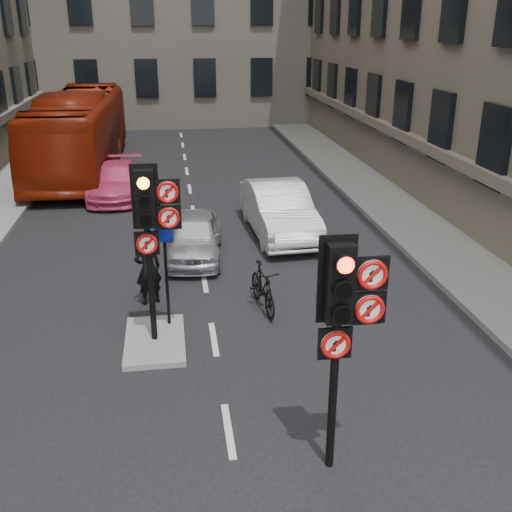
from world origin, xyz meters
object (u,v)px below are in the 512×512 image
object	(u,v)px
info_sign	(166,263)
signal_near	(344,308)
signal_far	(151,217)
car_silver	(195,236)
car_pink	(116,181)
bus_red	(79,132)
motorcycle	(263,288)
motorcyclist	(148,269)
car_white	(279,210)

from	to	relation	value
info_sign	signal_near	bearing A→B (deg)	-49.47
signal_far	car_silver	bearing A→B (deg)	78.29
signal_far	car_pink	distance (m)	11.54
bus_red	info_sign	bearing A→B (deg)	-75.35
info_sign	car_pink	bearing A→B (deg)	112.77
signal_far	motorcycle	xyz separation A→B (m)	(2.33, 1.25, -2.17)
signal_far	car_pink	xyz separation A→B (m)	(-1.60, 11.23, -2.09)
bus_red	car_pink	bearing A→B (deg)	-67.34
car_silver	bus_red	bearing A→B (deg)	116.87
signal_far	car_pink	size ratio (longest dim) A/B	0.84
motorcyclist	info_sign	xyz separation A→B (m)	(0.43, -1.35, 0.66)
signal_far	motorcyclist	xyz separation A→B (m)	(-0.22, 1.94, -1.84)
signal_far	motorcycle	distance (m)	3.42
bus_red	motorcyclist	world-z (taller)	bus_red
car_pink	motorcycle	size ratio (longest dim) A/B	2.40
car_silver	motorcycle	bearing A→B (deg)	-63.34
car_white	info_sign	xyz separation A→B (m)	(-3.40, -5.68, 0.74)
motorcycle	motorcyclist	size ratio (longest dim) A/B	1.03
signal_near	info_sign	distance (m)	5.29
car_silver	car_white	xyz separation A→B (m)	(2.64, 1.55, 0.17)
car_white	motorcyclist	bearing A→B (deg)	-134.46
signal_near	car_white	bearing A→B (deg)	84.35
signal_near	car_silver	world-z (taller)	signal_near
motorcycle	signal_near	bearing A→B (deg)	-94.69
motorcycle	motorcyclist	bearing A→B (deg)	157.14
car_silver	car_pink	world-z (taller)	car_pink
signal_near	car_white	world-z (taller)	signal_near
signal_near	car_silver	size ratio (longest dim) A/B	1.00
motorcycle	bus_red	bearing A→B (deg)	103.83
signal_far	car_silver	distance (m)	5.26
car_pink	motorcyclist	xyz separation A→B (m)	(1.38, -9.29, 0.24)
motorcyclist	bus_red	bearing A→B (deg)	-98.34
motorcycle	info_sign	size ratio (longest dim) A/B	0.82
car_silver	bus_red	xyz separation A→B (m)	(-4.37, 11.09, 1.07)
car_pink	motorcycle	bearing A→B (deg)	-64.46
bus_red	info_sign	xyz separation A→B (m)	(3.60, -15.22, -0.16)
car_pink	car_white	bearing A→B (deg)	-39.51
info_sign	car_white	bearing A→B (deg)	72.17
signal_far	info_sign	bearing A→B (deg)	70.29
signal_far	info_sign	size ratio (longest dim) A/B	1.65
signal_far	motorcyclist	distance (m)	2.69
info_sign	motorcyclist	bearing A→B (deg)	120.81
signal_near	motorcyclist	xyz separation A→B (m)	(-2.82, 5.94, -1.72)
signal_far	car_white	xyz separation A→B (m)	(3.62, 6.28, -1.92)
signal_far	signal_near	bearing A→B (deg)	-56.98
signal_near	info_sign	xyz separation A→B (m)	(-2.39, 4.60, -1.06)
motorcyclist	signal_near	bearing A→B (deg)	94.13
bus_red	motorcyclist	bearing A→B (deg)	-75.79
signal_near	motorcycle	world-z (taller)	signal_near
car_silver	signal_near	bearing A→B (deg)	-74.09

